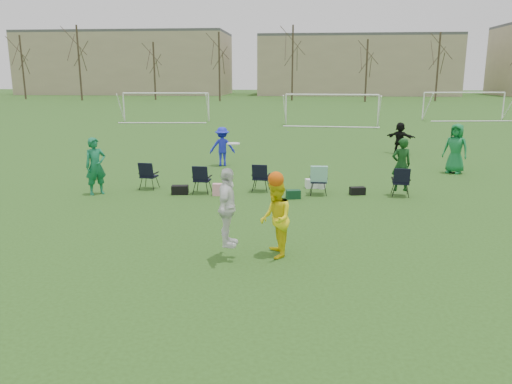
# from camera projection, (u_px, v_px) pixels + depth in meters

# --- Properties ---
(ground) EXTENTS (260.00, 260.00, 0.00)m
(ground) POSITION_uv_depth(u_px,v_px,m) (208.00, 290.00, 9.31)
(ground) COLOR #284A17
(ground) RESTS_ON ground
(fielder_green_near) EXTENTS (0.83, 0.81, 1.91)m
(fielder_green_near) POSITION_uv_depth(u_px,v_px,m) (96.00, 166.00, 16.58)
(fielder_green_near) COLOR #126942
(fielder_green_near) RESTS_ON ground
(fielder_blue) EXTENTS (1.20, 0.82, 1.70)m
(fielder_blue) POSITION_uv_depth(u_px,v_px,m) (222.00, 147.00, 21.89)
(fielder_blue) COLOR #1B24D0
(fielder_blue) RESTS_ON ground
(fielder_green_far) EXTENTS (1.17, 1.09, 2.01)m
(fielder_green_far) POSITION_uv_depth(u_px,v_px,m) (456.00, 149.00, 20.20)
(fielder_green_far) COLOR #137036
(fielder_green_far) RESTS_ON ground
(fielder_black) EXTENTS (1.51, 1.19, 1.60)m
(fielder_black) POSITION_uv_depth(u_px,v_px,m) (400.00, 138.00, 25.29)
(fielder_black) COLOR black
(fielder_black) RESTS_ON ground
(center_contest) EXTENTS (1.64, 1.28, 2.54)m
(center_contest) POSITION_uv_depth(u_px,v_px,m) (255.00, 213.00, 10.74)
(center_contest) COLOR white
(center_contest) RESTS_ON ground
(sideline_setup) EXTENTS (9.28, 2.00, 1.92)m
(sideline_setup) POSITION_uv_depth(u_px,v_px,m) (292.00, 177.00, 16.82)
(sideline_setup) COLOR #103D14
(sideline_setup) RESTS_ON ground
(goal_left) EXTENTS (7.39, 0.76, 2.46)m
(goal_left) POSITION_uv_depth(u_px,v_px,m) (166.00, 99.00, 42.72)
(goal_left) COLOR white
(goal_left) RESTS_ON ground
(goal_mid) EXTENTS (7.40, 0.63, 2.46)m
(goal_mid) POSITION_uv_depth(u_px,v_px,m) (332.00, 101.00, 39.53)
(goal_mid) COLOR white
(goal_mid) RESTS_ON ground
(goal_right) EXTENTS (7.35, 1.14, 2.46)m
(goal_right) POSITION_uv_depth(u_px,v_px,m) (464.00, 98.00, 44.27)
(goal_right) COLOR white
(goal_right) RESTS_ON ground
(tree_line) EXTENTS (110.28, 3.28, 11.40)m
(tree_line) POSITION_uv_depth(u_px,v_px,m) (294.00, 67.00, 75.83)
(tree_line) COLOR #382B21
(tree_line) RESTS_ON ground
(building_row) EXTENTS (126.00, 16.00, 13.00)m
(building_row) POSITION_uv_depth(u_px,v_px,m) (328.00, 64.00, 100.39)
(building_row) COLOR tan
(building_row) RESTS_ON ground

